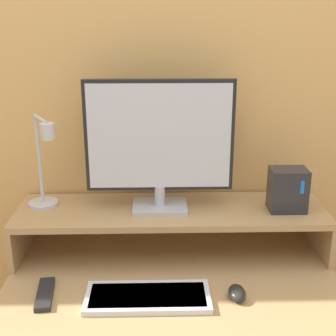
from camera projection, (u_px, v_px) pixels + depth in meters
The scene contains 8 objects.
wall_back at pixel (170, 91), 1.68m from camera, with size 6.00×0.05×2.50m.
monitor_shelf at pixel (171, 215), 1.63m from camera, with size 1.07×0.29×0.17m.
monitor at pixel (159, 143), 1.54m from camera, with size 0.49×0.13×0.45m.
desk_lamp at pixel (44, 169), 1.57m from camera, with size 0.14×0.18×0.33m.
router_dock at pixel (288, 190), 1.59m from camera, with size 0.12×0.09×0.15m.
keyboard at pixel (148, 297), 1.39m from camera, with size 0.37×0.16×0.02m.
mouse at pixel (237, 293), 1.40m from camera, with size 0.05×0.08×0.04m.
remote_control at pixel (45, 294), 1.41m from camera, with size 0.06×0.17×0.02m.
Camera 1 is at (-0.05, -0.93, 1.53)m, focal length 50.00 mm.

